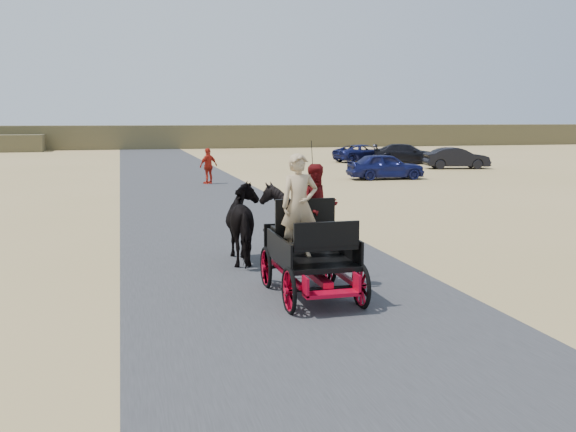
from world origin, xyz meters
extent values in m
plane|color=tan|center=(0.00, 0.00, 0.00)|extent=(140.00, 140.00, 0.00)
cube|color=#38383A|center=(0.00, 0.00, 0.01)|extent=(6.00, 140.00, 0.01)
cube|color=brown|center=(0.00, 62.00, 1.20)|extent=(140.00, 6.00, 2.40)
imported|color=black|center=(-0.27, 5.48, 0.85)|extent=(0.91, 2.01, 1.70)
imported|color=black|center=(0.83, 5.48, 0.85)|extent=(1.37, 1.54, 1.70)
imported|color=tan|center=(0.08, 2.53, 1.62)|extent=(0.66, 0.43, 1.80)
imported|color=#660C0F|center=(0.58, 3.08, 1.51)|extent=(0.77, 0.60, 1.58)
imported|color=red|center=(1.15, 22.65, 0.86)|extent=(1.08, 0.88, 1.73)
imported|color=navy|center=(10.36, 22.77, 0.68)|extent=(4.05, 1.80, 1.35)
imported|color=black|center=(17.48, 28.24, 0.66)|extent=(4.20, 2.14, 1.32)
imported|color=black|center=(16.42, 33.29, 0.68)|extent=(5.05, 3.55, 1.36)
imported|color=navy|center=(14.17, 35.55, 0.63)|extent=(4.80, 2.76, 1.26)
camera|label=1|loc=(-2.88, -8.08, 3.11)|focal=40.00mm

